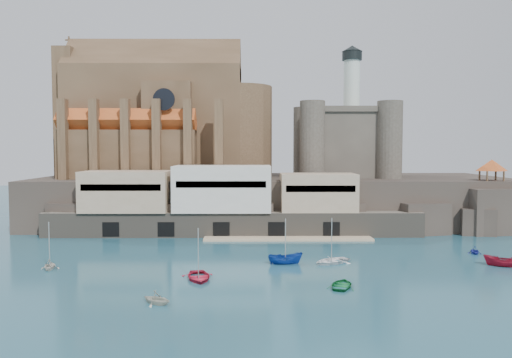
{
  "coord_description": "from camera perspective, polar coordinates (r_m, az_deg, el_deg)",
  "views": [
    {
      "loc": [
        -4.29,
        -70.1,
        16.18
      ],
      "look_at": [
        -3.63,
        32.0,
        9.97
      ],
      "focal_mm": 35.0,
      "sensor_mm": 36.0,
      "label": 1
    }
  ],
  "objects": [
    {
      "name": "ground",
      "position": [
        72.07,
        3.09,
        -9.5
      ],
      "size": [
        300.0,
        300.0,
        0.0
      ],
      "primitive_type": "plane",
      "color": "#1B495A",
      "rests_on": "ground"
    },
    {
      "name": "promontory",
      "position": [
        110.13,
        1.77,
        -2.39
      ],
      "size": [
        100.0,
        36.0,
        10.0
      ],
      "color": "#29231F",
      "rests_on": "ground"
    },
    {
      "name": "quay",
      "position": [
        93.91,
        -3.97,
        -2.71
      ],
      "size": [
        70.0,
        12.0,
        13.05
      ],
      "color": "#6A6155",
      "rests_on": "ground"
    },
    {
      "name": "church",
      "position": [
        113.86,
        -10.47,
        6.42
      ],
      "size": [
        47.0,
        25.93,
        30.51
      ],
      "color": "#503925",
      "rests_on": "promontory"
    },
    {
      "name": "castle_keep",
      "position": [
        113.05,
        10.04,
        4.51
      ],
      "size": [
        21.2,
        21.2,
        29.3
      ],
      "color": "#464037",
      "rests_on": "promontory"
    },
    {
      "name": "rock_outcrop",
      "position": [
        107.22,
        25.26,
        -3.37
      ],
      "size": [
        14.5,
        10.5,
        8.7
      ],
      "color": "#29231F",
      "rests_on": "ground"
    },
    {
      "name": "pavilion",
      "position": [
        106.73,
        25.34,
        1.29
      ],
      "size": [
        6.4,
        6.4,
        5.4
      ],
      "color": "#503925",
      "rests_on": "rock_outcrop"
    },
    {
      "name": "boat_0",
      "position": [
        63.54,
        -6.59,
        -11.29
      ],
      "size": [
        4.4,
        2.03,
        5.94
      ],
      "primitive_type": "imported",
      "rotation": [
        0.0,
        0.0,
        0.2
      ],
      "color": "#BA1D37",
      "rests_on": "ground"
    },
    {
      "name": "boat_1",
      "position": [
        54.62,
        -11.29,
        -13.82
      ],
      "size": [
        2.98,
        3.42,
        3.38
      ],
      "primitive_type": "imported",
      "rotation": [
        0.0,
        0.0,
        1.06
      ],
      "color": "beige",
      "rests_on": "ground"
    },
    {
      "name": "boat_2",
      "position": [
        71.2,
        3.38,
        -9.66
      ],
      "size": [
        2.11,
        2.07,
        4.94
      ],
      "primitive_type": "imported",
      "rotation": [
        0.0,
        0.0,
        1.69
      ],
      "color": "navy",
      "rests_on": "ground"
    },
    {
      "name": "boat_3",
      "position": [
        60.78,
        9.81,
        -12.01
      ],
      "size": [
        3.67,
        2.1,
        4.94
      ],
      "primitive_type": "imported",
      "rotation": [
        0.0,
        0.0,
        2.82
      ],
      "color": "#11662D",
      "rests_on": "ground"
    },
    {
      "name": "boat_4",
      "position": [
        73.49,
        -22.49,
        -9.5
      ],
      "size": [
        3.05,
        2.11,
        3.28
      ],
      "primitive_type": "imported",
      "rotation": [
        0.0,
        0.0,
        3.29
      ],
      "color": "beige",
      "rests_on": "ground"
    },
    {
      "name": "boat_5",
      "position": [
        77.43,
        26.27,
        -8.94
      ],
      "size": [
        2.4,
        2.37,
        4.7
      ],
      "primitive_type": "imported",
      "rotation": [
        0.0,
        0.0,
        4.27
      ],
      "color": "maroon",
      "rests_on": "ground"
    },
    {
      "name": "boat_6",
      "position": [
        72.52,
        8.61,
        -9.45
      ],
      "size": [
        3.21,
        4.07,
        5.72
      ],
      "primitive_type": "imported",
      "rotation": [
        0.0,
        0.0,
        5.29
      ],
      "color": "white",
      "rests_on": "ground"
    },
    {
      "name": "boat_7",
      "position": [
        84.86,
        23.71,
        -7.81
      ],
      "size": [
        2.78,
        2.07,
        2.88
      ],
      "primitive_type": "imported",
      "rotation": [
        0.0,
        0.0,
        6.04
      ],
      "color": "#222C98",
      "rests_on": "ground"
    }
  ]
}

